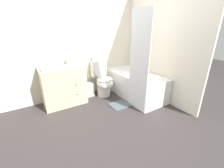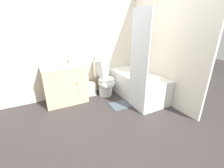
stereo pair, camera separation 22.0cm
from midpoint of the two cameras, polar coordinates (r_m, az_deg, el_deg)
ground_plane at (r=2.74m, az=8.30°, el=-15.33°), size 14.00×14.00×0.00m
wall_back at (r=3.68m, az=-6.38°, el=15.54°), size 8.00×0.06×2.50m
wall_right at (r=3.64m, az=17.90°, el=14.57°), size 0.05×2.65×2.50m
vanity_cabinet at (r=3.40m, az=-15.70°, el=0.01°), size 0.89×0.55×0.83m
sink_faucet at (r=3.45m, az=-17.11°, el=7.86°), size 0.14×0.12×0.12m
toilet at (r=3.64m, az=-1.13°, el=1.31°), size 0.37×0.62×0.85m
bathtub at (r=3.65m, az=11.13°, el=-0.45°), size 0.72×1.53×0.57m
shower_curtain at (r=2.85m, az=12.36°, el=7.42°), size 0.02×0.52×1.91m
wastebasket at (r=3.71m, az=-6.72°, el=-1.93°), size 0.25×0.21×0.32m
tissue_box at (r=3.46m, az=-13.51°, el=8.58°), size 0.12×0.13×0.13m
soap_dispenser at (r=3.38m, az=-10.94°, el=8.63°), size 0.06×0.06×0.14m
hand_towel_folded at (r=3.09m, az=-20.94°, el=5.69°), size 0.25×0.15×0.05m
bath_towel_folded at (r=3.09m, az=16.03°, el=1.53°), size 0.34×0.22×0.10m
bath_mat at (r=3.30m, az=5.32°, el=-7.98°), size 0.46×0.36×0.02m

